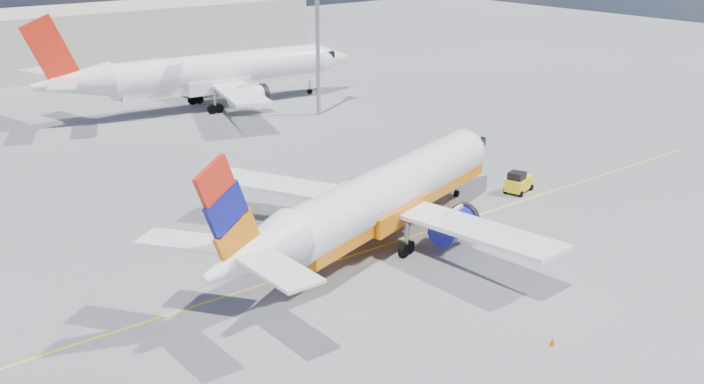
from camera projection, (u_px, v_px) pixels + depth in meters
ground at (411, 263)px, 47.25m from camera, size 240.00×240.00×0.00m
taxi_line at (379, 247)px, 49.47m from camera, size 70.00×0.15×0.01m
terminal_main at (61, 41)px, 104.45m from camera, size 70.00×14.00×8.00m
main_jet at (383, 196)px, 49.14m from camera, size 31.36×23.84×9.51m
second_jet at (212, 74)px, 84.30m from camera, size 36.71×28.96×11.13m
gse_tug at (518, 182)px, 59.02m from camera, size 2.63×2.03×1.69m
traffic_cone at (553, 342)px, 37.97m from camera, size 0.37×0.37×0.52m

